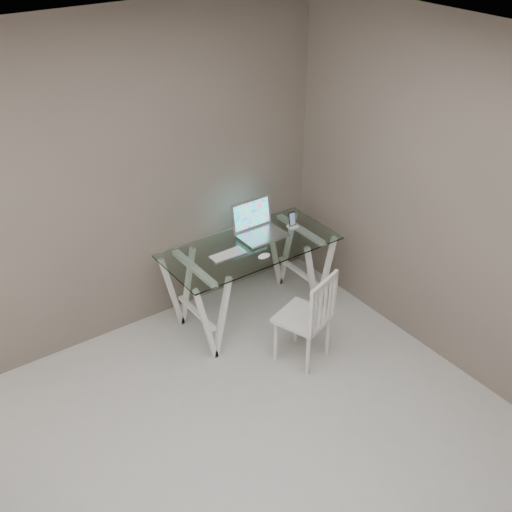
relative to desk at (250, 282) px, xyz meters
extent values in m
plane|color=#ACAAA5|center=(-1.01, -1.72, -0.38)|extent=(4.50, 4.50, 0.00)
cube|color=white|center=(-1.01, -1.72, 2.32)|extent=(4.00, 4.50, 0.02)
cube|color=#685B52|center=(-1.01, 0.53, 0.97)|extent=(4.00, 0.02, 2.70)
cube|color=#685B52|center=(0.99, -1.72, 0.97)|extent=(0.02, 4.50, 2.70)
cube|color=silver|center=(0.00, 0.00, 0.36)|extent=(1.50, 0.70, 0.01)
cube|color=white|center=(-0.55, 0.00, -0.02)|extent=(0.24, 0.62, 0.72)
cube|color=white|center=(0.55, 0.00, -0.02)|extent=(0.24, 0.62, 0.72)
cube|color=silver|center=(0.03, -0.70, 0.02)|extent=(0.48, 0.48, 0.04)
cylinder|color=silver|center=(-0.07, -0.89, -0.19)|extent=(0.03, 0.03, 0.39)
cylinder|color=silver|center=(0.23, -0.79, -0.19)|extent=(0.03, 0.03, 0.39)
cylinder|color=silver|center=(-0.17, -0.60, -0.19)|extent=(0.03, 0.03, 0.39)
cylinder|color=silver|center=(0.13, -0.50, -0.19)|extent=(0.03, 0.03, 0.39)
cube|color=silver|center=(0.09, -0.86, 0.24)|extent=(0.37, 0.15, 0.43)
cube|color=silver|center=(0.18, 0.08, 0.37)|extent=(0.40, 0.28, 0.02)
cube|color=#19D899|center=(0.18, 0.24, 0.51)|extent=(0.40, 0.05, 0.26)
cube|color=silver|center=(-0.24, -0.01, 0.37)|extent=(0.31, 0.13, 0.01)
ellipsoid|color=white|center=(-0.02, -0.23, 0.38)|extent=(0.12, 0.07, 0.04)
cube|color=white|center=(0.49, 0.05, 0.37)|extent=(0.08, 0.08, 0.02)
cube|color=black|center=(0.49, 0.06, 0.44)|extent=(0.06, 0.03, 0.13)
camera|label=1|loc=(-2.66, -3.84, 3.13)|focal=45.00mm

